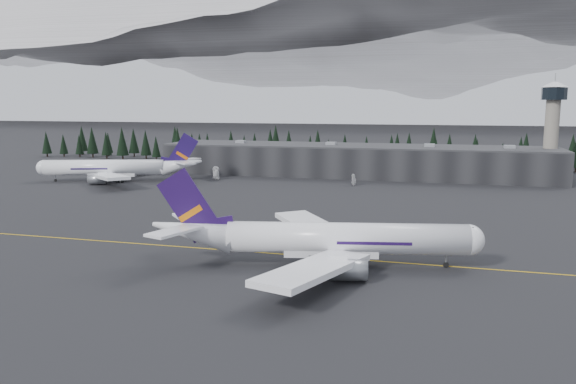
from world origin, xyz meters
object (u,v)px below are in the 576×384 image
(terminal, at_px, (355,160))
(control_tower, at_px, (552,120))
(jet_main, at_px, (317,239))
(gse_vehicle_b, at_px, (354,183))
(jet_parked, at_px, (119,168))
(gse_vehicle_a, at_px, (216,178))

(terminal, relative_size, control_tower, 4.24)
(jet_main, height_order, gse_vehicle_b, jet_main)
(jet_parked, xyz_separation_m, gse_vehicle_a, (34.42, 13.72, -4.52))
(terminal, distance_m, gse_vehicle_a, 57.87)
(terminal, distance_m, gse_vehicle_b, 29.95)
(gse_vehicle_b, bearing_deg, control_tower, 83.46)
(jet_main, bearing_deg, gse_vehicle_b, 83.21)
(control_tower, xyz_separation_m, gse_vehicle_a, (-125.25, -31.16, -22.67))
(control_tower, distance_m, gse_vehicle_b, 80.92)
(terminal, relative_size, jet_parked, 2.60)
(jet_parked, bearing_deg, control_tower, 177.55)
(jet_parked, xyz_separation_m, gse_vehicle_b, (88.95, 12.76, -4.53))
(control_tower, height_order, gse_vehicle_b, control_tower)
(control_tower, height_order, jet_parked, control_tower)
(jet_main, distance_m, gse_vehicle_a, 122.41)
(control_tower, bearing_deg, jet_parked, -164.30)
(control_tower, xyz_separation_m, jet_parked, (-159.67, -44.88, -18.16))
(gse_vehicle_a, bearing_deg, terminal, 29.39)
(terminal, xyz_separation_m, jet_main, (13.21, -132.74, -1.19))
(jet_parked, relative_size, gse_vehicle_b, 14.57)
(jet_main, height_order, gse_vehicle_a, jet_main)
(terminal, bearing_deg, jet_main, -84.32)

